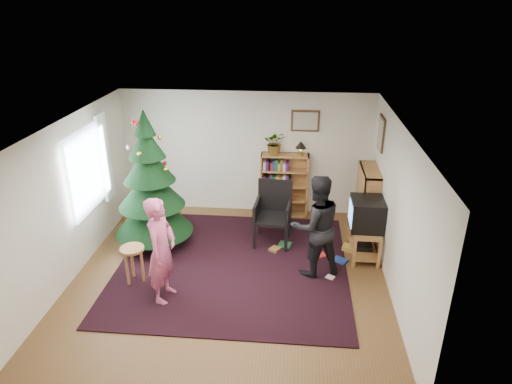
# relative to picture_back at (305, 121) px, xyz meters

# --- Properties ---
(floor) EXTENTS (5.00, 5.00, 0.00)m
(floor) POSITION_rel_picture_back_xyz_m (-1.15, -2.48, -1.95)
(floor) COLOR brown
(floor) RESTS_ON ground
(ceiling) EXTENTS (5.00, 5.00, 0.00)m
(ceiling) POSITION_rel_picture_back_xyz_m (-1.15, -2.48, 0.55)
(ceiling) COLOR white
(ceiling) RESTS_ON wall_back
(wall_back) EXTENTS (5.00, 0.02, 2.50)m
(wall_back) POSITION_rel_picture_back_xyz_m (-1.15, 0.02, -0.70)
(wall_back) COLOR silver
(wall_back) RESTS_ON floor
(wall_front) EXTENTS (5.00, 0.02, 2.50)m
(wall_front) POSITION_rel_picture_back_xyz_m (-1.15, -4.97, -0.70)
(wall_front) COLOR silver
(wall_front) RESTS_ON floor
(wall_left) EXTENTS (0.02, 5.00, 2.50)m
(wall_left) POSITION_rel_picture_back_xyz_m (-3.65, -2.48, -0.70)
(wall_left) COLOR silver
(wall_left) RESTS_ON floor
(wall_right) EXTENTS (0.02, 5.00, 2.50)m
(wall_right) POSITION_rel_picture_back_xyz_m (1.35, -2.48, -0.70)
(wall_right) COLOR silver
(wall_right) RESTS_ON floor
(rug) EXTENTS (3.80, 3.60, 0.02)m
(rug) POSITION_rel_picture_back_xyz_m (-1.15, -2.17, -1.94)
(rug) COLOR black
(rug) RESTS_ON floor
(window_pane) EXTENTS (0.04, 1.20, 1.40)m
(window_pane) POSITION_rel_picture_back_xyz_m (-3.62, -1.88, -0.45)
(window_pane) COLOR silver
(window_pane) RESTS_ON wall_left
(curtain) EXTENTS (0.06, 0.35, 1.60)m
(curtain) POSITION_rel_picture_back_xyz_m (-3.58, -1.18, -0.45)
(curtain) COLOR white
(curtain) RESTS_ON wall_left
(picture_back) EXTENTS (0.55, 0.03, 0.42)m
(picture_back) POSITION_rel_picture_back_xyz_m (0.00, 0.00, 0.00)
(picture_back) COLOR #4C3319
(picture_back) RESTS_ON wall_back
(picture_right) EXTENTS (0.03, 0.50, 0.60)m
(picture_right) POSITION_rel_picture_back_xyz_m (1.33, -0.73, 0.00)
(picture_right) COLOR #4C3319
(picture_right) RESTS_ON wall_right
(christmas_tree) EXTENTS (1.38, 1.38, 2.50)m
(christmas_tree) POSITION_rel_picture_back_xyz_m (-2.65, -1.57, -0.91)
(christmas_tree) COLOR #3F2816
(christmas_tree) RESTS_ON rug
(bookshelf_back) EXTENTS (0.95, 0.30, 1.30)m
(bookshelf_back) POSITION_rel_picture_back_xyz_m (-0.37, -0.14, -1.29)
(bookshelf_back) COLOR #A56C3B
(bookshelf_back) RESTS_ON floor
(bookshelf_right) EXTENTS (0.30, 0.95, 1.30)m
(bookshelf_right) POSITION_rel_picture_back_xyz_m (1.19, -0.81, -1.29)
(bookshelf_right) COLOR #A56C3B
(bookshelf_right) RESTS_ON floor
(tv_stand) EXTENTS (0.46, 0.84, 0.55)m
(tv_stand) POSITION_rel_picture_back_xyz_m (1.07, -1.64, -1.63)
(tv_stand) COLOR #A56C3B
(tv_stand) RESTS_ON floor
(crt_tv) EXTENTS (0.55, 0.59, 0.52)m
(crt_tv) POSITION_rel_picture_back_xyz_m (1.07, -1.64, -1.14)
(crt_tv) COLOR black
(crt_tv) RESTS_ON tv_stand
(armchair) EXTENTS (0.68, 0.68, 1.14)m
(armchair) POSITION_rel_picture_back_xyz_m (-0.53, -1.23, -1.33)
(armchair) COLOR black
(armchair) RESTS_ON rug
(stool) EXTENTS (0.37, 0.37, 0.62)m
(stool) POSITION_rel_picture_back_xyz_m (-2.62, -2.77, -1.47)
(stool) COLOR #A56C3B
(stool) RESTS_ON floor
(person_standing) EXTENTS (0.48, 0.65, 1.64)m
(person_standing) POSITION_rel_picture_back_xyz_m (-2.04, -3.13, -1.13)
(person_standing) COLOR #B94A70
(person_standing) RESTS_ON rug
(person_by_chair) EXTENTS (1.01, 0.90, 1.71)m
(person_by_chair) POSITION_rel_picture_back_xyz_m (0.20, -2.25, -1.10)
(person_by_chair) COLOR black
(person_by_chair) RESTS_ON rug
(potted_plant) EXTENTS (0.43, 0.37, 0.47)m
(potted_plant) POSITION_rel_picture_back_xyz_m (-0.57, -0.14, -0.41)
(potted_plant) COLOR gray
(potted_plant) RESTS_ON bookshelf_back
(table_lamp) EXTENTS (0.21, 0.21, 0.28)m
(table_lamp) POSITION_rel_picture_back_xyz_m (-0.07, -0.14, -0.46)
(table_lamp) COLOR #A57F33
(table_lamp) RESTS_ON bookshelf_back
(floor_clutter) EXTENTS (1.49, 1.17, 0.08)m
(floor_clutter) POSITION_rel_picture_back_xyz_m (0.25, -1.77, -1.91)
(floor_clutter) COLOR #A51E19
(floor_clutter) RESTS_ON rug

